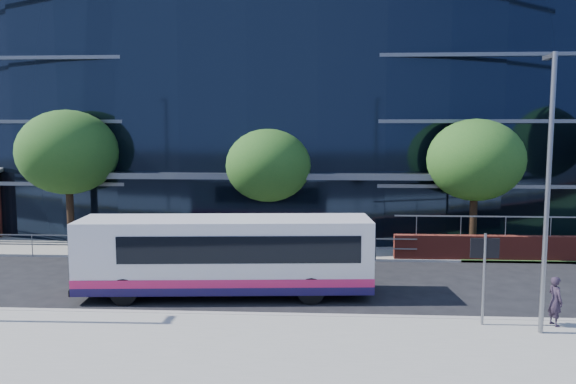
# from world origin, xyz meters

# --- Properties ---
(ground) EXTENTS (200.00, 200.00, 0.00)m
(ground) POSITION_xyz_m (0.00, 0.00, 0.00)
(ground) COLOR black
(ground) RESTS_ON ground
(pavement_near) EXTENTS (80.00, 8.00, 0.15)m
(pavement_near) POSITION_xyz_m (0.00, -5.00, 0.07)
(pavement_near) COLOR gray
(pavement_near) RESTS_ON ground
(kerb) EXTENTS (80.00, 0.25, 0.16)m
(kerb) POSITION_xyz_m (0.00, -1.00, 0.08)
(kerb) COLOR gray
(kerb) RESTS_ON ground
(yellow_line_outer) EXTENTS (80.00, 0.08, 0.01)m
(yellow_line_outer) POSITION_xyz_m (0.00, -0.80, 0.01)
(yellow_line_outer) COLOR gold
(yellow_line_outer) RESTS_ON ground
(yellow_line_inner) EXTENTS (80.00, 0.08, 0.01)m
(yellow_line_inner) POSITION_xyz_m (0.00, -0.65, 0.01)
(yellow_line_inner) COLOR gold
(yellow_line_inner) RESTS_ON ground
(far_forecourt) EXTENTS (50.00, 8.00, 0.10)m
(far_forecourt) POSITION_xyz_m (-6.00, 11.00, 0.05)
(far_forecourt) COLOR gray
(far_forecourt) RESTS_ON ground
(glass_office) EXTENTS (44.00, 23.10, 16.00)m
(glass_office) POSITION_xyz_m (-4.00, 20.85, 8.00)
(glass_office) COLOR black
(glass_office) RESTS_ON ground
(guard_railings) EXTENTS (24.00, 0.05, 1.10)m
(guard_railings) POSITION_xyz_m (-8.00, 7.00, 0.82)
(guard_railings) COLOR slate
(guard_railings) RESTS_ON ground
(apartment_block) EXTENTS (60.00, 42.00, 30.00)m
(apartment_block) POSITION_xyz_m (32.00, 57.21, 11.11)
(apartment_block) COLOR #2D511E
(apartment_block) RESTS_ON ground
(street_sign) EXTENTS (0.85, 0.09, 2.80)m
(street_sign) POSITION_xyz_m (4.50, -1.59, 2.15)
(street_sign) COLOR slate
(street_sign) RESTS_ON pavement_near
(tree_far_a) EXTENTS (4.95, 4.95, 6.98)m
(tree_far_a) POSITION_xyz_m (-13.00, 9.00, 4.86)
(tree_far_a) COLOR black
(tree_far_a) RESTS_ON ground
(tree_far_b) EXTENTS (4.29, 4.29, 6.05)m
(tree_far_b) POSITION_xyz_m (-3.00, 9.50, 4.21)
(tree_far_b) COLOR black
(tree_far_b) RESTS_ON ground
(tree_far_c) EXTENTS (4.62, 4.62, 6.51)m
(tree_far_c) POSITION_xyz_m (7.00, 9.00, 4.54)
(tree_far_c) COLOR black
(tree_far_c) RESTS_ON ground
(tree_dist_e) EXTENTS (4.62, 4.62, 6.51)m
(tree_dist_e) POSITION_xyz_m (24.00, 40.00, 4.54)
(tree_dist_e) COLOR black
(tree_dist_e) RESTS_ON ground
(streetlight_east) EXTENTS (0.15, 0.77, 8.00)m
(streetlight_east) POSITION_xyz_m (6.00, -2.17, 4.44)
(streetlight_east) COLOR slate
(streetlight_east) RESTS_ON pavement_near
(city_bus) EXTENTS (10.65, 3.21, 2.84)m
(city_bus) POSITION_xyz_m (-3.72, 1.41, 1.51)
(city_bus) COLOR silver
(city_bus) RESTS_ON ground
(pedestrian) EXTENTS (0.49, 0.62, 1.50)m
(pedestrian) POSITION_xyz_m (6.65, -1.53, 0.90)
(pedestrian) COLOR #291F2E
(pedestrian) RESTS_ON pavement_near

